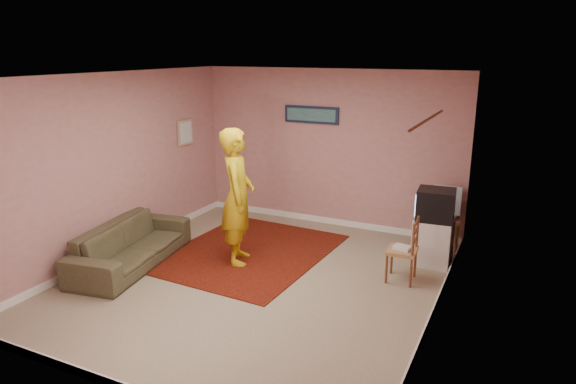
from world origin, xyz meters
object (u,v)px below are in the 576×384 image
at_px(tv_cabinet, 433,242).
at_px(crt_tv, 435,205).
at_px(chair_b, 402,243).
at_px(chair_a, 446,212).
at_px(sofa, 131,245).
at_px(person, 238,197).

height_order(tv_cabinet, crt_tv, crt_tv).
xyz_separation_m(tv_cabinet, chair_b, (-0.26, -0.72, 0.19)).
bearing_deg(chair_a, sofa, -154.39).
distance_m(chair_a, sofa, 4.56).
bearing_deg(tv_cabinet, sofa, -153.92).
distance_m(tv_cabinet, chair_a, 0.72).
bearing_deg(chair_b, tv_cabinet, 156.92).
relative_size(crt_tv, chair_b, 1.16).
height_order(tv_cabinet, person, person).
height_order(tv_cabinet, chair_b, chair_b).
relative_size(sofa, person, 1.07).
height_order(chair_a, sofa, chair_a).
relative_size(tv_cabinet, crt_tv, 1.21).
bearing_deg(sofa, person, -68.87).
bearing_deg(tv_cabinet, crt_tv, -175.24).
bearing_deg(chair_a, tv_cabinet, -102.09).
relative_size(chair_b, person, 0.24).
bearing_deg(tv_cabinet, chair_b, -109.97).
relative_size(crt_tv, sofa, 0.26).
distance_m(chair_a, person, 3.10).
xyz_separation_m(crt_tv, chair_a, (0.05, 0.68, -0.29)).
height_order(tv_cabinet, sofa, tv_cabinet).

